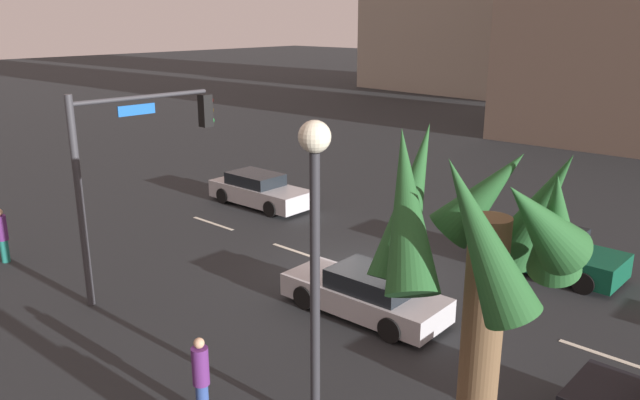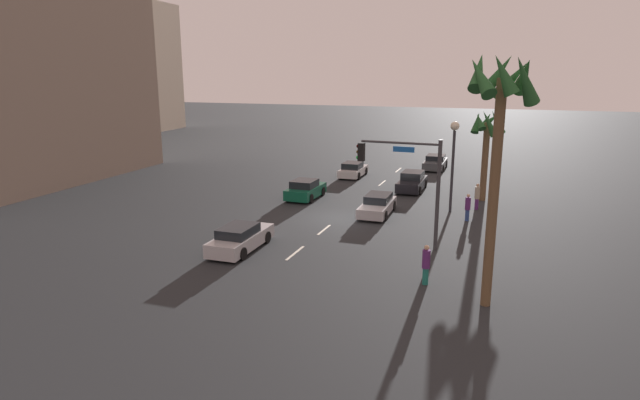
% 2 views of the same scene
% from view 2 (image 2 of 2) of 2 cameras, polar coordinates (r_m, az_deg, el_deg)
% --- Properties ---
extents(ground_plane, '(220.00, 220.00, 0.00)m').
position_cam_2_polar(ground_plane, '(33.66, 1.98, -1.94)').
color(ground_plane, '#232628').
extents(lane_stripe_0, '(2.47, 0.14, 0.01)m').
position_cam_2_polar(lane_stripe_0, '(50.68, 8.31, 3.16)').
color(lane_stripe_0, silver).
rests_on(lane_stripe_0, ground_plane).
extents(lane_stripe_1, '(2.32, 0.14, 0.01)m').
position_cam_2_polar(lane_stripe_1, '(44.54, 6.61, 1.80)').
color(lane_stripe_1, silver).
rests_on(lane_stripe_1, ground_plane).
extents(lane_stripe_2, '(2.00, 0.14, 0.01)m').
position_cam_2_polar(lane_stripe_2, '(40.32, 5.13, 0.61)').
color(lane_stripe_2, silver).
rests_on(lane_stripe_2, ground_plane).
extents(lane_stripe_3, '(2.12, 0.14, 0.01)m').
position_cam_2_polar(lane_stripe_3, '(31.18, 0.43, -3.17)').
color(lane_stripe_3, silver).
rests_on(lane_stripe_3, ground_plane).
extents(lane_stripe_4, '(2.28, 0.14, 0.01)m').
position_cam_2_polar(lane_stripe_4, '(27.30, -2.65, -5.63)').
color(lane_stripe_4, silver).
rests_on(lane_stripe_4, ground_plane).
extents(car_0, '(4.08, 1.86, 1.28)m').
position_cam_2_polar(car_0, '(46.96, 3.52, 3.20)').
color(car_0, silver).
rests_on(car_0, ground_plane).
extents(car_1, '(4.36, 1.86, 1.44)m').
position_cam_2_polar(car_1, '(42.03, 9.73, 1.91)').
color(car_1, black).
rests_on(car_1, ground_plane).
extents(car_2, '(4.50, 1.88, 1.26)m').
position_cam_2_polar(car_2, '(34.66, 6.11, -0.55)').
color(car_2, '#B7B7BC').
rests_on(car_2, ground_plane).
extents(car_3, '(3.94, 1.95, 1.39)m').
position_cam_2_polar(car_3, '(38.74, -1.56, 1.09)').
color(car_3, '#0F5138').
rests_on(car_3, ground_plane).
extents(car_4, '(4.59, 1.86, 1.32)m').
position_cam_2_polar(car_4, '(27.87, -8.43, -4.03)').
color(car_4, '#B7B7BC').
rests_on(car_4, ground_plane).
extents(car_5, '(4.30, 1.99, 1.31)m').
position_cam_2_polar(car_5, '(51.71, 12.11, 3.89)').
color(car_5, '#474C51').
rests_on(car_5, ground_plane).
extents(traffic_signal, '(0.42, 4.44, 5.67)m').
position_cam_2_polar(traffic_signal, '(27.77, 9.37, 2.72)').
color(traffic_signal, '#38383D').
rests_on(traffic_signal, ground_plane).
extents(streetlamp, '(0.56, 0.56, 5.87)m').
position_cam_2_polar(streetlamp, '(35.38, 13.97, 5.27)').
color(streetlamp, '#2D2D33').
rests_on(streetlamp, ground_plane).
extents(pedestrian_0, '(0.46, 0.46, 1.69)m').
position_cam_2_polar(pedestrian_0, '(34.06, 15.38, -0.69)').
color(pedestrian_0, '#2D478C').
rests_on(pedestrian_0, ground_plane).
extents(pedestrian_1, '(0.48, 0.48, 1.77)m').
position_cam_2_polar(pedestrian_1, '(23.56, 11.17, -6.64)').
color(pedestrian_1, '#1E7266').
rests_on(pedestrian_1, ground_plane).
extents(pedestrian_2, '(0.36, 0.36, 1.75)m').
position_cam_2_polar(pedestrian_2, '(37.03, 16.31, 0.43)').
color(pedestrian_2, '#59266B').
rests_on(pedestrian_2, ground_plane).
extents(palm_tree_0, '(2.35, 2.48, 6.51)m').
position_cam_2_polar(palm_tree_0, '(39.15, 17.35, 6.86)').
color(palm_tree_0, brown).
rests_on(palm_tree_0, ground_plane).
extents(palm_tree_1, '(2.67, 2.84, 9.74)m').
position_cam_2_polar(palm_tree_1, '(20.70, 18.55, 9.10)').
color(palm_tree_1, brown).
rests_on(palm_tree_1, ground_plane).
extents(building_3, '(17.85, 12.60, 19.08)m').
position_cam_2_polar(building_3, '(87.83, -20.52, 13.02)').
color(building_3, '#B2A38E').
rests_on(building_3, ground_plane).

